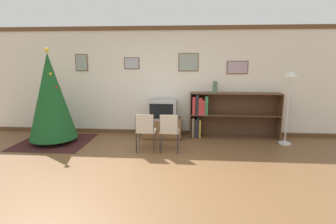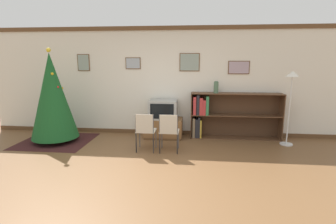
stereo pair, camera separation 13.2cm
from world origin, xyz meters
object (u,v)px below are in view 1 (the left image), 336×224
object	(u,v)px
christmas_tree	(51,97)
tv_console	(162,128)
television	(162,109)
vase	(215,87)
folding_chair_right	(169,130)
folding_chair_left	(146,130)
bookshelf	(219,115)
standing_lamp	(290,88)

from	to	relation	value
christmas_tree	tv_console	xyz separation A→B (m)	(2.48, 0.59, -0.84)
television	vase	bearing A→B (deg)	3.57
christmas_tree	folding_chair_right	size ratio (longest dim) A/B	2.62
christmas_tree	folding_chair_left	xyz separation A→B (m)	(2.24, -0.47, -0.61)
television	bookshelf	xyz separation A→B (m)	(1.39, 0.13, -0.14)
bookshelf	vase	world-z (taller)	vase
tv_console	folding_chair_left	bearing A→B (deg)	-103.07
folding_chair_left	television	bearing A→B (deg)	76.90
tv_console	vase	distance (m)	1.62
tv_console	television	xyz separation A→B (m)	(-0.00, -0.00, 0.47)
tv_console	christmas_tree	bearing A→B (deg)	-166.62
television	bookshelf	world-z (taller)	bookshelf
standing_lamp	tv_console	bearing A→B (deg)	174.28
tv_console	bookshelf	distance (m)	1.43
television	christmas_tree	bearing A→B (deg)	-166.68
vase	christmas_tree	bearing A→B (deg)	-169.91
television	folding_chair_left	world-z (taller)	television
standing_lamp	christmas_tree	bearing A→B (deg)	-176.74
christmas_tree	folding_chair_right	world-z (taller)	christmas_tree
tv_console	bookshelf	xyz separation A→B (m)	(1.39, 0.12, 0.33)
christmas_tree	folding_chair_left	size ratio (longest dim) A/B	2.62
television	vase	size ratio (longest dim) A/B	2.43
tv_console	television	distance (m)	0.47
standing_lamp	bookshelf	bearing A→B (deg)	164.41
bookshelf	standing_lamp	size ratio (longest dim) A/B	1.30
folding_chair_right	television	bearing A→B (deg)	103.10
television	bookshelf	size ratio (longest dim) A/B	0.31
folding_chair_left	standing_lamp	distance (m)	3.30
christmas_tree	vase	size ratio (longest dim) A/B	7.67
tv_console	folding_chair_left	size ratio (longest dim) A/B	1.14
christmas_tree	vase	bearing A→B (deg)	10.09
vase	standing_lamp	xyz separation A→B (m)	(1.59, -0.36, 0.02)
christmas_tree	bookshelf	size ratio (longest dim) A/B	0.99
christmas_tree	folding_chair_right	bearing A→B (deg)	-9.74
television	bookshelf	bearing A→B (deg)	5.20
folding_chair_left	bookshelf	bearing A→B (deg)	35.93
christmas_tree	bookshelf	world-z (taller)	christmas_tree
vase	standing_lamp	bearing A→B (deg)	-12.81
folding_chair_left	tv_console	bearing A→B (deg)	76.93
tv_console	standing_lamp	size ratio (longest dim) A/B	0.56
television	standing_lamp	bearing A→B (deg)	-5.67
christmas_tree	vase	world-z (taller)	christmas_tree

